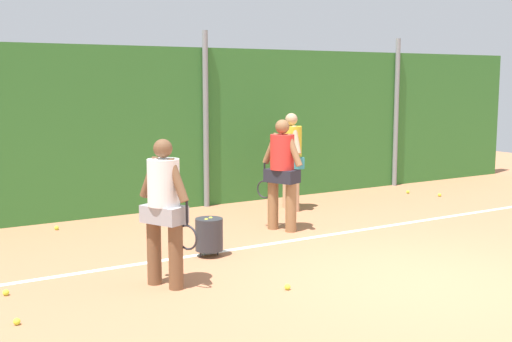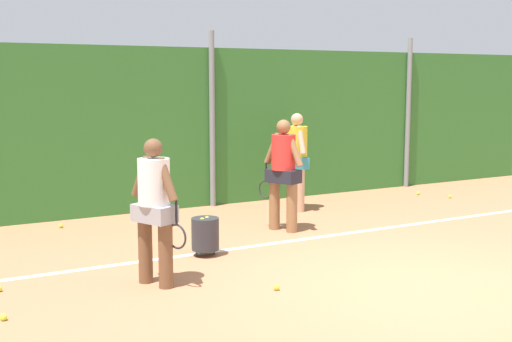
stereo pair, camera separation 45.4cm
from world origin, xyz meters
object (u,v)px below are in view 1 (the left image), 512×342
player_midcourt (282,169)px  tennis_ball_3 (17,322)px  tennis_ball_0 (440,195)px  tennis_ball_2 (57,228)px  player_foreground_near (164,205)px  ball_hopper (209,234)px  player_backcourt_far (291,156)px  tennis_ball_5 (288,287)px  tennis_ball_6 (6,293)px  tennis_ball_1 (408,192)px

player_midcourt → tennis_ball_3: (-4.30, -1.98, -0.91)m
tennis_ball_0 → tennis_ball_3: (-8.57, -2.79, 0.00)m
tennis_ball_2 → player_foreground_near: bearing=-85.0°
ball_hopper → tennis_ball_2: bearing=116.9°
player_midcourt → player_backcourt_far: bearing=-61.4°
player_foreground_near → tennis_ball_3: 1.92m
tennis_ball_0 → tennis_ball_5: 6.67m
player_midcourt → tennis_ball_5: bearing=125.6°
player_backcourt_far → tennis_ball_2: bearing=93.7°
player_backcourt_far → tennis_ball_0: 3.39m
tennis_ball_3 → tennis_ball_6: same height
tennis_ball_1 → tennis_ball_3: bearing=-157.9°
player_backcourt_far → tennis_ball_5: bearing=156.6°
tennis_ball_1 → tennis_ball_3: 8.95m
player_midcourt → tennis_ball_1: (3.99, 1.39, -0.91)m
player_backcourt_far → tennis_ball_1: bearing=-76.1°
tennis_ball_3 → tennis_ball_5: same height
player_foreground_near → ball_hopper: bearing=107.1°
player_midcourt → player_backcourt_far: size_ratio=0.99×
player_midcourt → tennis_ball_5: (-1.55, -2.44, -0.91)m
player_backcourt_far → tennis_ball_0: player_backcourt_far is taller
player_midcourt → player_backcourt_far: (1.04, 1.27, 0.01)m
player_backcourt_far → tennis_ball_6: size_ratio=25.80×
player_foreground_near → tennis_ball_1: player_foreground_near is taller
tennis_ball_0 → tennis_ball_2: 7.27m
player_midcourt → tennis_ball_5: player_midcourt is taller
player_midcourt → tennis_ball_0: bearing=-101.3°
tennis_ball_0 → tennis_ball_1: (-0.28, 0.58, 0.00)m
player_backcourt_far → player_midcourt: bearing=152.1°
tennis_ball_5 → tennis_ball_6: (-2.67, 1.41, 0.00)m
tennis_ball_0 → tennis_ball_2: (-7.20, 0.99, 0.00)m
tennis_ball_5 → tennis_ball_6: bearing=152.2°
tennis_ball_2 → tennis_ball_3: (-1.37, -3.78, 0.00)m
player_midcourt → tennis_ball_3: bearing=92.6°
ball_hopper → tennis_ball_5: 1.71m
player_foreground_near → tennis_ball_5: 1.62m
ball_hopper → tennis_ball_0: bearing=14.9°
tennis_ball_6 → player_midcourt: bearing=13.8°
tennis_ball_2 → ball_hopper: bearing=-63.1°
player_backcourt_far → tennis_ball_0: bearing=-86.5°
ball_hopper → player_midcourt: bearing=24.7°
player_midcourt → tennis_ball_1: 4.32m
tennis_ball_0 → player_midcourt: bearing=-169.2°
ball_hopper → tennis_ball_1: 6.02m
tennis_ball_0 → tennis_ball_5: size_ratio=1.00×
tennis_ball_1 → tennis_ball_6: bearing=-163.5°
player_backcourt_far → tennis_ball_6: 5.81m
ball_hopper → tennis_ball_3: (-2.67, -1.23, -0.26)m
ball_hopper → tennis_ball_3: 2.95m
tennis_ball_3 → tennis_ball_1: bearing=22.1°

